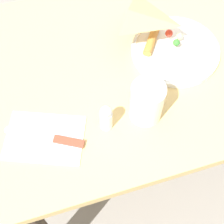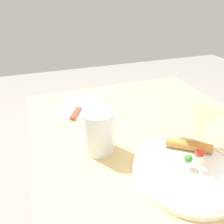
{
  "view_description": "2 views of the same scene",
  "coord_description": "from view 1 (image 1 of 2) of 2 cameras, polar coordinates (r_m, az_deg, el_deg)",
  "views": [
    {
      "loc": [
        0.27,
        0.56,
        1.49
      ],
      "look_at": [
        0.14,
        0.15,
        0.74
      ],
      "focal_mm": 55.0,
      "sensor_mm": 36.0,
      "label": 1
    },
    {
      "loc": [
        -0.39,
        0.29,
        1.09
      ],
      "look_at": [
        0.11,
        0.11,
        0.8
      ],
      "focal_mm": 35.0,
      "sensor_mm": 36.0,
      "label": 2
    }
  ],
  "objects": [
    {
      "name": "butter_knife",
      "position": [
        0.86,
        -10.51,
        -4.22
      ],
      "size": [
        0.19,
        0.12,
        0.01
      ],
      "rotation": [
        0.0,
        0.0,
        -0.51
      ],
      "color": "#99422D",
      "rests_on": "napkin_folded"
    },
    {
      "name": "milk_glass",
      "position": [
        0.84,
        5.8,
        1.5
      ],
      "size": [
        0.08,
        0.08,
        0.12
      ],
      "color": "white",
      "rests_on": "dining_table"
    },
    {
      "name": "salt_shaker",
      "position": [
        0.83,
        -0.98,
        -0.91
      ],
      "size": [
        0.03,
        0.03,
        0.09
      ],
      "color": "white",
      "rests_on": "dining_table"
    },
    {
      "name": "plate_pizza",
      "position": [
        1.01,
        10.37,
        10.46
      ],
      "size": [
        0.25,
        0.25,
        0.05
      ],
      "color": "white",
      "rests_on": "dining_table"
    },
    {
      "name": "ground_plane",
      "position": [
        1.61,
        3.25,
        -7.5
      ],
      "size": [
        6.0,
        6.0,
        0.0
      ],
      "primitive_type": "plane",
      "color": "gray"
    },
    {
      "name": "dining_table",
      "position": [
        1.09,
        4.8,
        4.5
      ],
      "size": [
        0.95,
        0.69,
        0.72
      ],
      "color": "#DBB770",
      "rests_on": "ground_plane"
    },
    {
      "name": "napkin_folded",
      "position": [
        0.87,
        -11.12,
        -4.22
      ],
      "size": [
        0.23,
        0.2,
        0.0
      ],
      "rotation": [
        0.0,
        0.0,
        -0.39
      ],
      "color": "silver",
      "rests_on": "dining_table"
    }
  ]
}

